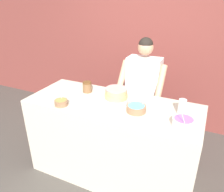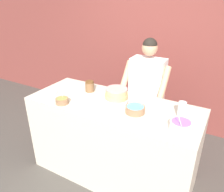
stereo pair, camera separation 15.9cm
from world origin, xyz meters
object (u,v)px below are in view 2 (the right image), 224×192
at_px(frosting_bowl_olive, 62,101).
at_px(stoneware_jar, 90,86).
at_px(cake, 116,97).
at_px(ceramic_plate, 48,93).
at_px(drinking_glass, 182,110).
at_px(frosting_bowl_blue, 135,109).
at_px(frosting_bowl_purple, 181,126).
at_px(person_baker, 146,89).

relative_size(frosting_bowl_olive, stoneware_jar, 1.20).
height_order(cake, ceramic_plate, cake).
height_order(cake, drinking_glass, cake).
xyz_separation_m(frosting_bowl_blue, ceramic_plate, (-1.07, -0.09, -0.03)).
relative_size(frosting_bowl_purple, stoneware_jar, 1.49).
height_order(frosting_bowl_blue, ceramic_plate, frosting_bowl_blue).
height_order(frosting_bowl_purple, ceramic_plate, frosting_bowl_purple).
bearing_deg(stoneware_jar, person_baker, 43.27).
distance_m(frosting_bowl_olive, stoneware_jar, 0.42).
xyz_separation_m(frosting_bowl_purple, stoneware_jar, (-1.13, 0.30, 0.02)).
bearing_deg(frosting_bowl_purple, frosting_bowl_blue, 168.80).
bearing_deg(cake, stoneware_jar, 163.87).
xyz_separation_m(person_baker, frosting_bowl_blue, (0.15, -0.70, 0.08)).
relative_size(frosting_bowl_purple, ceramic_plate, 0.88).
relative_size(frosting_bowl_blue, ceramic_plate, 0.89).
xyz_separation_m(cake, frosting_bowl_purple, (0.71, -0.18, -0.03)).
bearing_deg(stoneware_jar, frosting_bowl_purple, -14.76).
bearing_deg(frosting_bowl_olive, stoneware_jar, 80.45).
distance_m(person_baker, ceramic_plate, 1.21).
distance_m(person_baker, frosting_bowl_purple, 1.00).
bearing_deg(drinking_glass, frosting_bowl_blue, -162.09).
xyz_separation_m(person_baker, cake, (-0.10, -0.62, 0.12)).
xyz_separation_m(frosting_bowl_purple, drinking_glass, (-0.05, 0.22, 0.03)).
height_order(frosting_bowl_olive, frosting_bowl_blue, frosting_bowl_blue).
distance_m(drinking_glass, stoneware_jar, 1.09).
relative_size(person_baker, drinking_glass, 10.00).
relative_size(person_baker, cake, 5.28).
bearing_deg(frosting_bowl_olive, drinking_glass, 16.10).
distance_m(person_baker, drinking_glass, 0.81).
distance_m(cake, drinking_glass, 0.66).
relative_size(cake, stoneware_jar, 2.32).
bearing_deg(frosting_bowl_olive, frosting_bowl_purple, 5.25).
bearing_deg(stoneware_jar, frosting_bowl_olive, -99.55).
relative_size(cake, frosting_bowl_blue, 1.54).
distance_m(frosting_bowl_olive, ceramic_plate, 0.34).
bearing_deg(person_baker, ceramic_plate, -139.32).
bearing_deg(cake, person_baker, 80.80).
distance_m(ceramic_plate, stoneware_jar, 0.49).
height_order(person_baker, frosting_bowl_olive, person_baker).
xyz_separation_m(person_baker, frosting_bowl_purple, (0.61, -0.79, 0.09)).
bearing_deg(ceramic_plate, frosting_bowl_olive, -19.61).
distance_m(frosting_bowl_olive, drinking_glass, 1.20).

